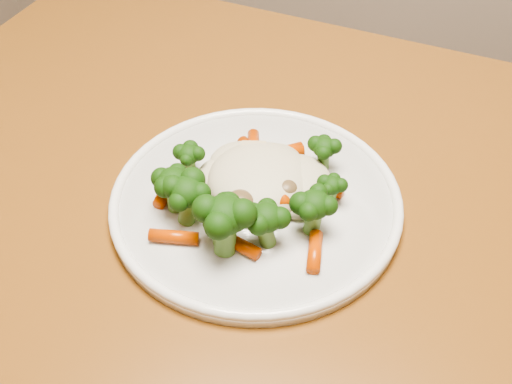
% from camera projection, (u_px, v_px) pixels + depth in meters
% --- Properties ---
extents(dining_table, '(1.15, 0.82, 0.75)m').
position_uv_depth(dining_table, '(333.00, 308.00, 0.67)').
color(dining_table, brown).
rests_on(dining_table, ground).
extents(plate, '(0.28, 0.28, 0.01)m').
position_uv_depth(plate, '(256.00, 203.00, 0.61)').
color(plate, white).
rests_on(plate, dining_table).
extents(meal, '(0.18, 0.19, 0.05)m').
position_uv_depth(meal, '(247.00, 192.00, 0.58)').
color(meal, beige).
rests_on(meal, plate).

